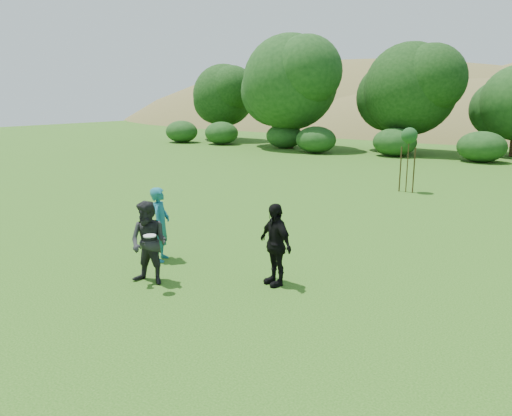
% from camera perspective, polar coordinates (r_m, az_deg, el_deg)
% --- Properties ---
extents(ground, '(120.00, 120.00, 0.00)m').
position_cam_1_polar(ground, '(12.07, -8.09, -7.71)').
color(ground, '#19470C').
rests_on(ground, ground).
extents(player_teal, '(0.74, 0.84, 1.92)m').
position_cam_1_polar(player_teal, '(13.05, -10.87, -1.83)').
color(player_teal, '#196473').
rests_on(player_teal, ground).
extents(player_grey, '(1.06, 0.91, 1.91)m').
position_cam_1_polar(player_grey, '(11.48, -12.14, -3.93)').
color(player_grey, black).
rests_on(player_grey, ground).
extents(player_black, '(1.19, 0.86, 1.88)m').
position_cam_1_polar(player_black, '(11.18, 2.20, -4.17)').
color(player_black, black).
rests_on(player_black, ground).
extents(frisbee, '(0.27, 0.27, 0.03)m').
position_cam_1_polar(frisbee, '(10.90, -12.06, -3.13)').
color(frisbee, white).
rests_on(frisbee, ground).
extents(sapling, '(0.70, 0.70, 2.85)m').
position_cam_1_polar(sapling, '(22.85, 17.11, 7.72)').
color(sapling, '#3E2E18').
rests_on(sapling, ground).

